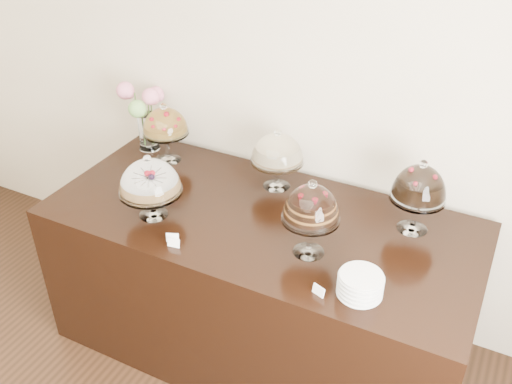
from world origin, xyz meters
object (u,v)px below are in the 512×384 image
at_px(cake_stand_dark_choco, 419,186).
at_px(cake_stand_sugar_sponge, 150,180).
at_px(cake_stand_cheesecake, 277,151).
at_px(cake_stand_choco_layer, 311,206).
at_px(cake_stand_fruit_tart, 165,124).
at_px(display_counter, 260,284).
at_px(flower_vase, 144,111).
at_px(plate_stack, 360,285).

bearing_deg(cake_stand_dark_choco, cake_stand_sugar_sponge, -158.42).
relative_size(cake_stand_sugar_sponge, cake_stand_cheesecake, 0.99).
height_order(cake_stand_choco_layer, cake_stand_fruit_tart, cake_stand_choco_layer).
height_order(cake_stand_sugar_sponge, cake_stand_dark_choco, cake_stand_dark_choco).
relative_size(display_counter, flower_vase, 5.44).
bearing_deg(plate_stack, flower_vase, 157.01).
bearing_deg(cake_stand_cheesecake, flower_vase, 177.14).
bearing_deg(cake_stand_choco_layer, plate_stack, -29.14).
relative_size(cake_stand_choco_layer, cake_stand_cheesecake, 1.13).
height_order(cake_stand_cheesecake, cake_stand_dark_choco, cake_stand_dark_choco).
bearing_deg(cake_stand_cheesecake, display_counter, -80.01).
height_order(display_counter, cake_stand_cheesecake, cake_stand_cheesecake).
distance_m(display_counter, flower_vase, 1.23).
bearing_deg(display_counter, flower_vase, 159.66).
bearing_deg(cake_stand_fruit_tart, cake_stand_choco_layer, -21.79).
distance_m(cake_stand_cheesecake, flower_vase, 0.90).
bearing_deg(plate_stack, cake_stand_dark_choco, 81.61).
height_order(cake_stand_choco_layer, cake_stand_cheesecake, cake_stand_choco_layer).
bearing_deg(cake_stand_dark_choco, display_counter, -160.50).
relative_size(cake_stand_cheesecake, plate_stack, 1.84).
height_order(cake_stand_choco_layer, plate_stack, cake_stand_choco_layer).
height_order(cake_stand_choco_layer, cake_stand_dark_choco, cake_stand_choco_layer).
bearing_deg(cake_stand_sugar_sponge, plate_stack, -4.61).
height_order(cake_stand_dark_choco, cake_stand_fruit_tart, cake_stand_dark_choco).
relative_size(cake_stand_dark_choco, flower_vase, 0.96).
bearing_deg(flower_vase, display_counter, -20.34).
bearing_deg(plate_stack, cake_stand_choco_layer, 150.86).
height_order(cake_stand_sugar_sponge, cake_stand_choco_layer, cake_stand_choco_layer).
distance_m(display_counter, cake_stand_cheesecake, 0.74).
relative_size(cake_stand_fruit_tart, flower_vase, 0.90).
distance_m(cake_stand_cheesecake, cake_stand_fruit_tart, 0.70).
xyz_separation_m(display_counter, cake_stand_fruit_tart, (-0.75, 0.28, 0.68)).
distance_m(cake_stand_cheesecake, cake_stand_dark_choco, 0.77).
height_order(cake_stand_sugar_sponge, plate_stack, cake_stand_sugar_sponge).
distance_m(display_counter, plate_stack, 0.86).
bearing_deg(cake_stand_dark_choco, cake_stand_choco_layer, -133.95).
relative_size(cake_stand_fruit_tart, plate_stack, 1.93).
height_order(flower_vase, plate_stack, flower_vase).
distance_m(cake_stand_dark_choco, cake_stand_fruit_tart, 1.46).
xyz_separation_m(cake_stand_cheesecake, plate_stack, (0.68, -0.62, -0.17)).
relative_size(cake_stand_cheesecake, cake_stand_dark_choco, 0.90).
bearing_deg(cake_stand_choco_layer, display_counter, 155.37).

